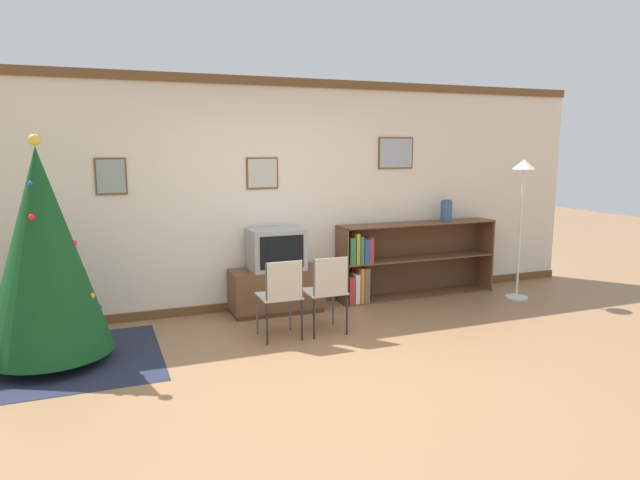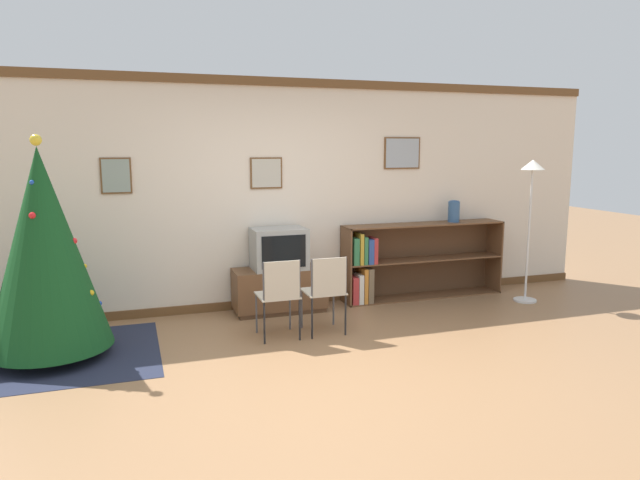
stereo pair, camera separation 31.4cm
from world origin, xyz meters
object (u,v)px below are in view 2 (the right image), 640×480
folding_chair_left (280,293)px  bookshelf (399,263)px  standing_lamp (531,194)px  christmas_tree (44,250)px  tv_console (279,290)px  vase (454,211)px  television (279,249)px  folding_chair_right (326,290)px

folding_chair_left → bookshelf: bookshelf is taller
standing_lamp → christmas_tree: bearing=-177.5°
bookshelf → standing_lamp: (1.45, -0.62, 0.89)m
christmas_tree → bookshelf: bearing=12.3°
christmas_tree → tv_console: 2.59m
folding_chair_left → standing_lamp: bearing=7.1°
folding_chair_left → bookshelf: 2.10m
vase → standing_lamp: (0.69, -0.61, 0.25)m
christmas_tree → television: (2.35, 0.78, -0.26)m
television → christmas_tree: bearing=-161.7°
tv_console → standing_lamp: size_ratio=0.61×
folding_chair_right → bookshelf: size_ratio=0.38×
tv_console → folding_chair_left: bearing=-104.4°
christmas_tree → television: size_ratio=3.25×
bookshelf → folding_chair_left: bearing=-150.7°
standing_lamp → tv_console: bearing=169.7°
television → bookshelf: 1.61m
tv_console → folding_chair_left: size_ratio=1.30×
folding_chair_left → tv_console: bearing=75.6°
folding_chair_right → television: bearing=104.4°
vase → standing_lamp: bearing=-41.3°
folding_chair_right → standing_lamp: (2.79, 0.41, 0.88)m
tv_console → christmas_tree: bearing=-161.6°
christmas_tree → television: bearing=18.3°
vase → standing_lamp: size_ratio=0.16×
tv_console → folding_chair_right: 1.01m
christmas_tree → vase: (4.69, 0.84, 0.09)m
bookshelf → tv_console: bearing=-177.3°
christmas_tree → folding_chair_right: christmas_tree is taller
christmas_tree → standing_lamp: size_ratio=1.14×
vase → television: bearing=-178.5°
television → folding_chair_right: television is taller
folding_chair_left → folding_chair_right: 0.49m
vase → tv_console: bearing=-178.5°
bookshelf → vase: (0.75, -0.01, 0.63)m
bookshelf → christmas_tree: bearing=-167.7°
christmas_tree → folding_chair_left: 2.18m
tv_console → vase: (2.34, 0.06, 0.84)m
bookshelf → television: bearing=-177.2°
standing_lamp → folding_chair_right: bearing=-171.7°
tv_console → vase: size_ratio=3.84×
christmas_tree → standing_lamp: christmas_tree is taller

